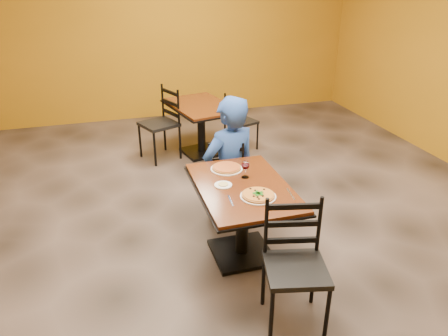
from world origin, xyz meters
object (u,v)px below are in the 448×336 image
object	(u,v)px
chair_main_near	(296,270)
wine_glass	(245,169)
chair_second_left	(159,125)
side_plate	(223,185)
table_second	(201,118)
diner	(230,158)
pizza_far	(227,167)
table_main	(243,204)
plate_main	(258,196)
plate_far	(227,169)
chair_main_far	(226,173)
chair_second_right	(241,122)
pizza_main	(258,195)

from	to	relation	value
chair_main_near	wine_glass	size ratio (longest dim) A/B	5.53
chair_second_left	side_plate	bearing A→B (deg)	-17.51
table_second	wine_glass	xyz separation A→B (m)	(-0.16, -2.41, 0.29)
diner	pizza_far	xyz separation A→B (m)	(-0.16, -0.42, 0.09)
table_second	wine_glass	size ratio (longest dim) A/B	7.27
table_main	side_plate	world-z (taller)	side_plate
plate_main	pizza_far	xyz separation A→B (m)	(-0.10, 0.61, 0.02)
diner	plate_far	bearing A→B (deg)	52.30
pizza_far	chair_main_far	bearing A→B (deg)	73.37
wine_glass	diner	bearing A→B (deg)	85.92
chair_main_far	plate_far	world-z (taller)	chair_main_far
chair_main_far	plate_far	bearing A→B (deg)	90.92
chair_second_left	chair_second_right	world-z (taller)	chair_second_left
chair_main_far	side_plate	xyz separation A→B (m)	(-0.29, -0.86, 0.32)
table_second	pizza_main	world-z (taller)	pizza_main
table_main	chair_main_near	world-z (taller)	chair_main_near
table_second	chair_main_near	xyz separation A→B (m)	(-0.14, -3.50, -0.06)
table_main	side_plate	size ratio (longest dim) A/B	7.69
table_second	pizza_main	size ratio (longest dim) A/B	4.61
chair_main_near	chair_second_right	bearing A→B (deg)	91.08
chair_second_right	pizza_main	bearing A→B (deg)	143.43
chair_second_right	pizza_main	distance (m)	2.93
chair_second_left	table_main	bearing A→B (deg)	-13.82
pizza_main	side_plate	xyz separation A→B (m)	(-0.23, 0.29, -0.02)
table_second	wine_glass	distance (m)	2.43
chair_main_near	table_second	bearing A→B (deg)	100.98
pizza_main	diner	bearing A→B (deg)	86.50
diner	pizza_far	distance (m)	0.46
table_main	plate_main	bearing A→B (deg)	-77.23
chair_main_near	plate_far	bearing A→B (deg)	109.39
chair_main_far	diner	world-z (taller)	diner
table_second	side_plate	xyz separation A→B (m)	(-0.41, -2.51, 0.20)
table_main	diner	bearing A→B (deg)	81.54
diner	pizza_main	xyz separation A→B (m)	(-0.06, -1.02, 0.09)
table_second	plate_far	distance (m)	2.22
chair_second_right	chair_main_near	bearing A→B (deg)	147.18
diner	chair_main_near	bearing A→B (deg)	72.72
side_plate	chair_second_left	bearing A→B (deg)	94.78
diner	pizza_main	bearing A→B (deg)	69.85
table_main	table_second	bearing A→B (deg)	84.76
plate_main	wine_glass	bearing A→B (deg)	87.44
table_main	wine_glass	xyz separation A→B (m)	(0.07, 0.15, 0.28)
plate_main	pizza_far	distance (m)	0.62
pizza_main	pizza_far	xyz separation A→B (m)	(-0.10, 0.61, 0.00)
chair_main_near	wine_glass	distance (m)	1.14
table_second	chair_second_right	xyz separation A→B (m)	(0.62, 0.00, -0.13)
chair_main_near	chair_second_left	distance (m)	3.53
table_second	chair_second_left	size ratio (longest dim) A/B	1.29
table_second	pizza_far	xyz separation A→B (m)	(-0.28, -2.19, 0.22)
pizza_main	wine_glass	size ratio (longest dim) A/B	1.58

